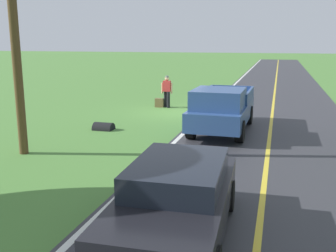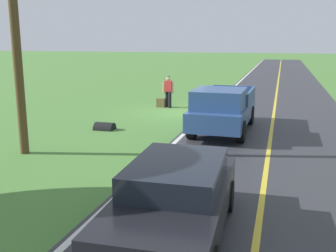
# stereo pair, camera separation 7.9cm
# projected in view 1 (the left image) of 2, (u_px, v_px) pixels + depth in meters

# --- Properties ---
(ground_plane) EXTENTS (200.00, 200.00, 0.00)m
(ground_plane) POSITION_uv_depth(u_px,v_px,m) (179.00, 112.00, 20.01)
(ground_plane) COLOR #4C7F38
(road_surface) EXTENTS (6.93, 120.00, 0.00)m
(road_surface) POSITION_uv_depth(u_px,v_px,m) (272.00, 117.00, 18.80)
(road_surface) COLOR #333338
(road_surface) RESTS_ON ground
(lane_edge_line) EXTENTS (0.16, 117.60, 0.00)m
(lane_edge_line) POSITION_uv_depth(u_px,v_px,m) (204.00, 114.00, 19.67)
(lane_edge_line) COLOR silver
(lane_edge_line) RESTS_ON ground
(lane_centre_line) EXTENTS (0.14, 117.60, 0.00)m
(lane_centre_line) POSITION_uv_depth(u_px,v_px,m) (272.00, 117.00, 18.80)
(lane_centre_line) COLOR gold
(lane_centre_line) RESTS_ON ground
(hitchhiker_walking) EXTENTS (0.62, 0.51, 1.75)m
(hitchhiker_walking) POSITION_uv_depth(u_px,v_px,m) (167.00, 89.00, 21.33)
(hitchhiker_walking) COLOR black
(hitchhiker_walking) RESTS_ON ground
(suitcase_carried) EXTENTS (0.47, 0.22, 0.49)m
(suitcase_carried) POSITION_uv_depth(u_px,v_px,m) (159.00, 103.00, 21.51)
(suitcase_carried) COLOR brown
(suitcase_carried) RESTS_ON ground
(pickup_truck_passing) EXTENTS (2.18, 5.44, 1.82)m
(pickup_truck_passing) POSITION_uv_depth(u_px,v_px,m) (222.00, 108.00, 15.54)
(pickup_truck_passing) COLOR #2D4C84
(pickup_truck_passing) RESTS_ON ground
(sedan_ahead_same_lane) EXTENTS (2.06, 4.47, 1.41)m
(sedan_ahead_same_lane) POSITION_uv_depth(u_px,v_px,m) (177.00, 197.00, 7.25)
(sedan_ahead_same_lane) COLOR black
(sedan_ahead_same_lane) RESTS_ON ground
(utility_pole_roadside) EXTENTS (0.28, 0.28, 8.88)m
(utility_pole_roadside) POSITION_uv_depth(u_px,v_px,m) (13.00, 12.00, 11.81)
(utility_pole_roadside) COLOR brown
(utility_pole_roadside) RESTS_ON ground
(drainage_culvert) EXTENTS (0.80, 0.60, 0.60)m
(drainage_culvert) POSITION_uv_depth(u_px,v_px,m) (104.00, 130.00, 16.14)
(drainage_culvert) COLOR black
(drainage_culvert) RESTS_ON ground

